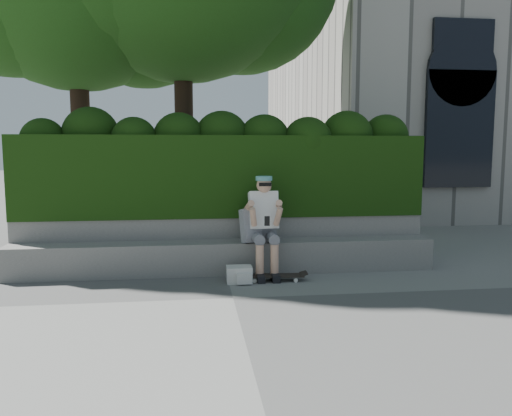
{
  "coord_description": "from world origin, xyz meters",
  "views": [
    {
      "loc": [
        -0.45,
        -5.7,
        1.73
      ],
      "look_at": [
        0.4,
        1.0,
        0.95
      ],
      "focal_mm": 35.0,
      "sensor_mm": 36.0,
      "label": 1
    }
  ],
  "objects": [
    {
      "name": "ground",
      "position": [
        0.0,
        0.0,
        0.0
      ],
      "size": [
        80.0,
        80.0,
        0.0
      ],
      "primitive_type": "plane",
      "color": "slate",
      "rests_on": "ground"
    },
    {
      "name": "bench_ledge",
      "position": [
        0.0,
        1.25,
        0.23
      ],
      "size": [
        6.0,
        0.45,
        0.45
      ],
      "primitive_type": "cube",
      "color": "gray",
      "rests_on": "ground"
    },
    {
      "name": "planter_wall",
      "position": [
        0.0,
        1.73,
        0.38
      ],
      "size": [
        6.0,
        0.5,
        0.75
      ],
      "primitive_type": "cube",
      "color": "gray",
      "rests_on": "ground"
    },
    {
      "name": "hedge",
      "position": [
        0.0,
        1.95,
        1.35
      ],
      "size": [
        6.0,
        1.0,
        1.2
      ],
      "primitive_type": "cube",
      "color": "black",
      "rests_on": "planter_wall"
    },
    {
      "name": "person",
      "position": [
        0.52,
        1.07,
        0.75
      ],
      "size": [
        0.4,
        0.76,
        1.38
      ],
      "color": "slate",
      "rests_on": "ground"
    },
    {
      "name": "skateboard",
      "position": [
        0.61,
        0.71,
        0.07
      ],
      "size": [
        0.79,
        0.25,
        0.08
      ],
      "rotation": [
        0.0,
        0.0,
        -0.07
      ],
      "color": "black",
      "rests_on": "ground"
    },
    {
      "name": "backpack_plaid",
      "position": [
        0.37,
        1.15,
        0.69
      ],
      "size": [
        0.36,
        0.26,
        0.47
      ],
      "primitive_type": "cube",
      "rotation": [
        0.0,
        0.0,
        0.3
      ],
      "color": "#AAAAAF",
      "rests_on": "bench_ledge"
    },
    {
      "name": "backpack_ground",
      "position": [
        0.14,
        0.69,
        0.11
      ],
      "size": [
        0.34,
        0.24,
        0.22
      ],
      "primitive_type": "cube",
      "rotation": [
        0.0,
        0.0,
        -0.02
      ],
      "color": "silver",
      "rests_on": "ground"
    }
  ]
}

